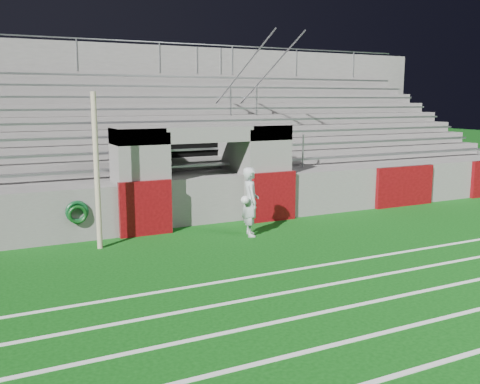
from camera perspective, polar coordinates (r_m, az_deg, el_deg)
ground at (r=11.41m, az=3.14°, el=-6.91°), size 90.00×90.00×0.00m
field_post at (r=12.09m, az=-15.04°, el=2.11°), size 0.12×0.12×3.46m
field_markings at (r=7.75m, az=22.42°, el=-15.93°), size 28.00×8.09×0.01m
stadium_structure at (r=18.37m, az=-9.17°, el=4.09°), size 26.00×8.48×5.42m
goalkeeper_with_ball at (r=12.95m, az=1.12°, el=-1.03°), size 0.61×0.70×1.69m
hose_coil at (r=12.84m, az=-16.96°, el=-2.14°), size 0.53×0.14×0.54m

